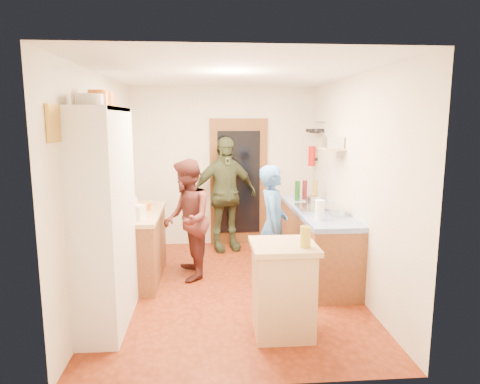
{
  "coord_description": "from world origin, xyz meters",
  "views": [
    {
      "loc": [
        -0.28,
        -5.06,
        2.08
      ],
      "look_at": [
        0.13,
        0.15,
        1.19
      ],
      "focal_mm": 32.0,
      "sensor_mm": 36.0,
      "label": 1
    }
  ],
  "objects": [
    {
      "name": "left_counter_base",
      "position": [
        -1.2,
        0.45,
        0.42
      ],
      "size": [
        0.6,
        1.4,
        0.85
      ],
      "primitive_type": "cube",
      "color": "brown",
      "rests_on": "ground"
    },
    {
      "name": "bottle_c",
      "position": [
        1.31,
        1.04,
        1.05
      ],
      "size": [
        0.08,
        0.08,
        0.3
      ],
      "primitive_type": "cylinder",
      "rotation": [
        0.0,
        0.0,
        0.06
      ],
      "color": "olive",
      "rests_on": "right_counter_top"
    },
    {
      "name": "island_top",
      "position": [
        0.44,
        -1.17,
        0.89
      ],
      "size": [
        0.62,
        0.62,
        0.05
      ],
      "primitive_type": "cube",
      "rotation": [
        0.0,
        0.0,
        -0.0
      ],
      "color": "tan",
      "rests_on": "island_base"
    },
    {
      "name": "pan_hang_b",
      "position": [
        1.4,
        1.55,
        1.9
      ],
      "size": [
        0.16,
        0.16,
        0.05
      ],
      "primitive_type": "cylinder",
      "color": "black",
      "rests_on": "pan_rail"
    },
    {
      "name": "person_hob",
      "position": [
        0.57,
        0.11,
        0.76
      ],
      "size": [
        0.46,
        0.61,
        1.52
      ],
      "primitive_type": "imported",
      "rotation": [
        0.0,
        0.0,
        1.38
      ],
      "color": "#3563A3",
      "rests_on": "ground"
    },
    {
      "name": "mixing_bowl",
      "position": [
        1.3,
        0.01,
        0.95
      ],
      "size": [
        0.33,
        0.33,
        0.11
      ],
      "primitive_type": "cylinder",
      "rotation": [
        0.0,
        0.0,
        -0.24
      ],
      "color": "silver",
      "rests_on": "right_counter_top"
    },
    {
      "name": "paper_towel",
      "position": [
        1.05,
        -0.19,
        1.02
      ],
      "size": [
        0.14,
        0.14,
        0.24
      ],
      "primitive_type": "cylinder",
      "rotation": [
        0.0,
        0.0,
        0.27
      ],
      "color": "white",
      "rests_on": "right_counter_top"
    },
    {
      "name": "floor",
      "position": [
        0.0,
        0.0,
        -0.01
      ],
      "size": [
        3.0,
        4.0,
        0.02
      ],
      "primitive_type": "cube",
      "color": "maroon",
      "rests_on": "ground"
    },
    {
      "name": "toaster",
      "position": [
        -1.15,
        0.03,
        0.99
      ],
      "size": [
        0.27,
        0.22,
        0.17
      ],
      "primitive_type": "cube",
      "rotation": [
        0.0,
        0.0,
        -0.34
      ],
      "color": "white",
      "rests_on": "left_counter_top"
    },
    {
      "name": "wall_shelf",
      "position": [
        1.37,
        0.45,
        1.7
      ],
      "size": [
        0.26,
        0.42,
        0.03
      ],
      "primitive_type": "cube",
      "color": "tan",
      "rests_on": "wall_right"
    },
    {
      "name": "pan_rail",
      "position": [
        1.46,
        1.52,
        2.05
      ],
      "size": [
        0.02,
        0.65,
        0.02
      ],
      "primitive_type": "cylinder",
      "rotation": [
        1.57,
        0.0,
        0.0
      ],
      "color": "silver",
      "rests_on": "wall_right"
    },
    {
      "name": "door_glass",
      "position": [
        0.25,
        1.94,
        1.05
      ],
      "size": [
        0.7,
        0.02,
        1.7
      ],
      "primitive_type": "cube",
      "color": "black",
      "rests_on": "door_frame"
    },
    {
      "name": "wall_front",
      "position": [
        0.0,
        -2.01,
        1.3
      ],
      "size": [
        3.0,
        0.02,
        2.6
      ],
      "primitive_type": "cube",
      "color": "silver",
      "rests_on": "ground"
    },
    {
      "name": "orange_bowl",
      "position": [
        -1.12,
        0.54,
        0.95
      ],
      "size": [
        0.23,
        0.23,
        0.09
      ],
      "primitive_type": "cylinder",
      "rotation": [
        0.0,
        0.0,
        -0.14
      ],
      "color": "orange",
      "rests_on": "left_counter_top"
    },
    {
      "name": "person_back",
      "position": [
        0.01,
        1.63,
        0.91
      ],
      "size": [
        1.15,
        0.73,
        1.82
      ],
      "primitive_type": "imported",
      "rotation": [
        0.0,
        0.0,
        0.28
      ],
      "color": "#353D24",
      "rests_on": "ground"
    },
    {
      "name": "hob",
      "position": [
        1.2,
        0.38,
        0.92
      ],
      "size": [
        0.55,
        0.58,
        0.04
      ],
      "primitive_type": "cube",
      "color": "silver",
      "rests_on": "right_counter_top"
    },
    {
      "name": "wall_right",
      "position": [
        1.51,
        0.0,
        1.3
      ],
      "size": [
        0.02,
        4.0,
        2.6
      ],
      "primitive_type": "cube",
      "color": "silver",
      "rests_on": "ground"
    },
    {
      "name": "orange_pot_a",
      "position": [
        -1.3,
        -0.8,
        2.28
      ],
      "size": [
        0.2,
        0.2,
        0.16
      ],
      "primitive_type": "cylinder",
      "color": "orange",
      "rests_on": "hutch_top_shelf"
    },
    {
      "name": "pan_hang_c",
      "position": [
        1.4,
        1.75,
        1.91
      ],
      "size": [
        0.17,
        0.17,
        0.05
      ],
      "primitive_type": "cylinder",
      "color": "black",
      "rests_on": "pan_rail"
    },
    {
      "name": "chopping_board",
      "position": [
        -1.18,
        0.98,
        0.91
      ],
      "size": [
        0.36,
        0.31,
        0.02
      ],
      "primitive_type": "cube",
      "rotation": [
        0.0,
        0.0,
        0.34
      ],
      "color": "tan",
      "rests_on": "left_counter_top"
    },
    {
      "name": "picture_frame",
      "position": [
        -1.48,
        -1.55,
        2.05
      ],
      "size": [
        0.03,
        0.25,
        0.3
      ],
      "primitive_type": "cube",
      "color": "gold",
      "rests_on": "wall_left"
    },
    {
      "name": "island_base",
      "position": [
        0.44,
        -1.17,
        0.43
      ],
      "size": [
        0.55,
        0.55,
        0.86
      ],
      "primitive_type": "cube",
      "rotation": [
        0.0,
        0.0,
        -0.0
      ],
      "color": "tan",
      "rests_on": "ground"
    },
    {
      "name": "wall_left",
      "position": [
        -1.51,
        0.0,
        1.3
      ],
      "size": [
        0.02,
        4.0,
        2.6
      ],
      "primitive_type": "cube",
      "color": "silver",
      "rests_on": "ground"
    },
    {
      "name": "kettle",
      "position": [
        -1.25,
        0.35,
        1.0
      ],
      "size": [
        0.22,
        0.22,
        0.2
      ],
      "primitive_type": "cylinder",
      "rotation": [
        0.0,
        0.0,
        0.24
      ],
      "color": "white",
      "rests_on": "left_counter_top"
    },
    {
      "name": "bottle_a",
      "position": [
        1.05,
        1.06,
        1.05
      ],
      "size": [
        0.09,
        0.09,
        0.29
      ],
      "primitive_type": "cylinder",
      "rotation": [
        0.0,
        0.0,
        -0.33
      ],
      "color": "#143F14",
      "rests_on": "right_counter_top"
    },
    {
      "name": "radio",
      "position": [
        1.37,
        0.45,
        1.79
      ],
      "size": [
        0.22,
        0.3,
        0.15
      ],
      "primitive_type": "cube",
      "rotation": [
        0.0,
        0.0,
        -0.01
      ],
      "color": "silver",
      "rests_on": "wall_shelf"
    },
    {
      "name": "ext_bracket",
      "position": [
        1.47,
        1.7,
        1.45
      ],
      "size": [
        0.06,
        0.1,
        0.04
      ],
      "primitive_type": "cube",
      "color": "black",
      "rests_on": "wall_right"
    },
    {
      "name": "ceiling",
      "position": [
        0.0,
        0.0,
        2.61
      ],
      "size": [
        3.0,
        4.0,
        0.02
      ],
      "primitive_type": "cube",
      "color": "silver",
      "rests_on": "ground"
    },
    {
      "name": "hutch_top_shelf",
      "position": [
        -1.3,
        -0.8,
        2.18
      ],
      "size": [
        0.4,
        1.14,
        0.04
      ],
      "primitive_type": "cube",
      "color": "silver",
      "rests_on": "hutch_body"
    },
    {
      "name": "orange_pot_b",
      "position": [
        -1.3,
        -0.51,
        2.28
      ],
      "size": [
        0.17,
        0.17,
        0.15
      ],
      "primitive_type": "cylinder",
      "color": "orange",
      "rests_on": "hutch_top_shelf"
    },
    {
      "name": "left_counter_top",
      "position": [
        -1.2,
        0.45,
        0.88
      ],
      "size": [
        0.64,
        1.44,
        0.05
      ],
      "primitive_type": "cube",
      "color": "tan",
      "rests_on": "left_counter_base"
    },
    {
      "name": "pot_on_hob",
      "position": [
        1.15,
        0.51,
        1.0
      ],
      "size": [
        0.2,
        0.2,
        0.13
      ],
      "primitive_type": "cylinder",
      "color": "silver",
      "rests_on": "hob"
    },
    {
      "name": "hutch_body",
      "position": [
        -1.3,
        -0.8,
        1.1
      ],
      "size": [
        0.4,
        1.2,
        2.2
      ],
      "primitive_type": "cube",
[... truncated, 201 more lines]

